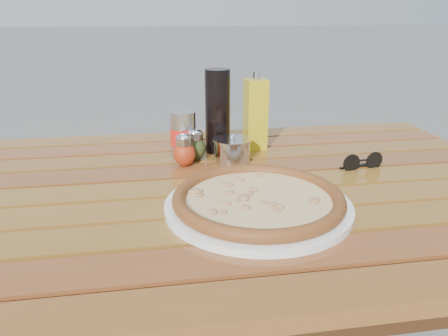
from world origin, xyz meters
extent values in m
cube|color=#3B1C0D|center=(-0.64, 0.39, 0.35)|extent=(0.06, 0.06, 0.70)
cube|color=#371E0C|center=(0.64, 0.39, 0.35)|extent=(0.06, 0.06, 0.70)
cube|color=#331C0B|center=(0.00, 0.00, 0.70)|extent=(1.36, 0.86, 0.04)
cube|color=#52290E|center=(0.00, -0.41, 0.73)|extent=(1.40, 0.09, 0.03)
cube|color=#53250E|center=(0.00, -0.30, 0.73)|extent=(1.40, 0.09, 0.03)
cube|color=#56340F|center=(0.00, -0.20, 0.73)|extent=(1.40, 0.09, 0.03)
cube|color=#5D3510|center=(0.00, -0.10, 0.73)|extent=(1.40, 0.09, 0.03)
cube|color=#5B3710|center=(0.00, 0.00, 0.73)|extent=(1.40, 0.09, 0.03)
cube|color=#53270E|center=(0.00, 0.10, 0.73)|extent=(1.40, 0.09, 0.03)
cube|color=#57320F|center=(0.00, 0.20, 0.73)|extent=(1.40, 0.09, 0.03)
cube|color=#592A0F|center=(0.00, 0.30, 0.73)|extent=(1.40, 0.09, 0.03)
cube|color=#5A330F|center=(0.00, 0.41, 0.73)|extent=(1.40, 0.09, 0.03)
cylinder|color=white|center=(0.04, -0.14, 0.76)|extent=(0.47, 0.47, 0.01)
cylinder|color=#FFEDB6|center=(0.04, -0.14, 0.77)|extent=(0.39, 0.39, 0.01)
torus|color=black|center=(0.04, -0.14, 0.77)|extent=(0.42, 0.42, 0.03)
ellipsoid|color=#B53514|center=(-0.08, 0.14, 0.78)|extent=(0.06, 0.06, 0.06)
cylinder|color=silver|center=(-0.08, 0.14, 0.81)|extent=(0.04, 0.04, 0.02)
ellipsoid|color=silver|center=(-0.08, 0.14, 0.82)|extent=(0.04, 0.04, 0.02)
ellipsoid|color=#39441B|center=(-0.05, 0.18, 0.78)|extent=(0.06, 0.06, 0.06)
cylinder|color=silver|center=(-0.05, 0.18, 0.81)|extent=(0.05, 0.05, 0.02)
ellipsoid|color=silver|center=(-0.05, 0.18, 0.82)|extent=(0.04, 0.04, 0.02)
cylinder|color=black|center=(0.02, 0.24, 0.86)|extent=(0.07, 0.07, 0.22)
cylinder|color=silver|center=(-0.08, 0.20, 0.81)|extent=(0.07, 0.07, 0.12)
cylinder|color=red|center=(-0.08, 0.20, 0.81)|extent=(0.08, 0.08, 0.04)
cube|color=gold|center=(0.12, 0.25, 0.84)|extent=(0.06, 0.06, 0.19)
cylinder|color=silver|center=(0.12, 0.25, 0.95)|extent=(0.02, 0.02, 0.02)
cylinder|color=silver|center=(0.04, 0.15, 0.78)|extent=(0.10, 0.10, 0.05)
cylinder|color=silver|center=(0.04, 0.15, 0.81)|extent=(0.10, 0.10, 0.01)
sphere|color=silver|center=(0.04, 0.15, 0.81)|extent=(0.02, 0.02, 0.01)
cylinder|color=black|center=(0.31, 0.04, 0.77)|extent=(0.04, 0.01, 0.04)
cylinder|color=black|center=(0.37, 0.05, 0.77)|extent=(0.04, 0.01, 0.04)
cube|color=black|center=(0.34, 0.04, 0.77)|extent=(0.02, 0.01, 0.00)
cube|color=black|center=(0.33, 0.05, 0.75)|extent=(0.09, 0.02, 0.00)
cube|color=black|center=(0.35, 0.06, 0.75)|extent=(0.09, 0.02, 0.00)
camera|label=1|loc=(-0.15, -0.88, 1.11)|focal=35.00mm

